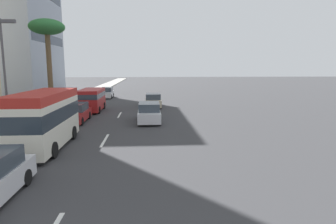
{
  "coord_description": "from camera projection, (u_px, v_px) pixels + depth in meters",
  "views": [
    {
      "loc": [
        -3.12,
        -2.73,
        4.56
      ],
      "look_at": [
        18.83,
        -4.32,
        1.06
      ],
      "focal_mm": 30.25,
      "sensor_mm": 36.0,
      "label": 1
    }
  ],
  "objects": [
    {
      "name": "sidewalk_right",
      "position": [
        64.0,
        105.0,
        34.08
      ],
      "size": [
        162.0,
        3.47,
        0.15
      ],
      "primitive_type": "cube",
      "color": "#9E9B93",
      "rests_on": "ground_plane"
    },
    {
      "name": "car_seventh",
      "position": [
        107.0,
        93.0,
        42.17
      ],
      "size": [
        4.13,
        1.79,
        1.58
      ],
      "rotation": [
        0.0,
        0.0,
        3.14
      ],
      "color": "silver",
      "rests_on": "ground_plane"
    },
    {
      "name": "car_second",
      "position": [
        153.0,
        101.0,
        32.59
      ],
      "size": [
        4.56,
        1.86,
        1.58
      ],
      "color": "beige",
      "rests_on": "ground_plane"
    },
    {
      "name": "pedestrian_near_lamp",
      "position": [
        37.0,
        105.0,
        26.91
      ],
      "size": [
        0.39,
        0.36,
        1.61
      ],
      "rotation": [
        0.0,
        0.0,
        2.55
      ],
      "color": "beige",
      "rests_on": "sidewalk_right"
    },
    {
      "name": "palm_tree",
      "position": [
        47.0,
        31.0,
        29.3
      ],
      "size": [
        3.6,
        3.6,
        9.35
      ],
      "color": "brown",
      "rests_on": "sidewalk_right"
    },
    {
      "name": "car_fourth",
      "position": [
        149.0,
        113.0,
        23.82
      ],
      "size": [
        4.72,
        1.91,
        1.63
      ],
      "color": "silver",
      "rests_on": "ground_plane"
    },
    {
      "name": "van_third",
      "position": [
        92.0,
        99.0,
        29.43
      ],
      "size": [
        5.34,
        2.22,
        2.3
      ],
      "rotation": [
        0.0,
        0.0,
        3.14
      ],
      "color": "#A51E1E",
      "rests_on": "ground_plane"
    },
    {
      "name": "pedestrian_mid_block",
      "position": [
        23.0,
        110.0,
        22.89
      ],
      "size": [
        0.36,
        0.39,
        1.72
      ],
      "rotation": [
        0.0,
        0.0,
        4.12
      ],
      "color": "#333338",
      "rests_on": "sidewalk_right"
    },
    {
      "name": "street_lamp",
      "position": [
        6.0,
        67.0,
        17.27
      ],
      "size": [
        0.24,
        0.97,
        7.27
      ],
      "color": "#4C4C51",
      "rests_on": "sidewalk_right"
    },
    {
      "name": "ground_plane",
      "position": [
        125.0,
        105.0,
        34.62
      ],
      "size": [
        198.0,
        198.0,
        0.0
      ],
      "primitive_type": "plane",
      "color": "#38383A"
    },
    {
      "name": "car_fifth",
      "position": [
        76.0,
        113.0,
        23.74
      ],
      "size": [
        4.68,
        1.8,
        1.55
      ],
      "rotation": [
        0.0,
        0.0,
        3.14
      ],
      "color": "#A51E1E",
      "rests_on": "ground_plane"
    },
    {
      "name": "office_tower_far",
      "position": [
        11.0,
        0.0,
        44.93
      ],
      "size": [
        15.94,
        11.12,
        30.2
      ],
      "color": "#99A3B2",
      "rests_on": "ground_plane"
    },
    {
      "name": "minibus_lead",
      "position": [
        44.0,
        118.0,
        15.89
      ],
      "size": [
        6.69,
        2.3,
        3.2
      ],
      "rotation": [
        0.0,
        0.0,
        3.14
      ],
      "color": "silver",
      "rests_on": "ground_plane"
    },
    {
      "name": "lane_stripe_mid",
      "position": [
        105.0,
        140.0,
        17.79
      ],
      "size": [
        3.2,
        0.16,
        0.01
      ],
      "primitive_type": "cube",
      "color": "silver",
      "rests_on": "ground_plane"
    },
    {
      "name": "lane_stripe_far",
      "position": [
        120.0,
        115.0,
        27.25
      ],
      "size": [
        3.2,
        0.16,
        0.01
      ],
      "primitive_type": "cube",
      "color": "silver",
      "rests_on": "ground_plane"
    }
  ]
}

